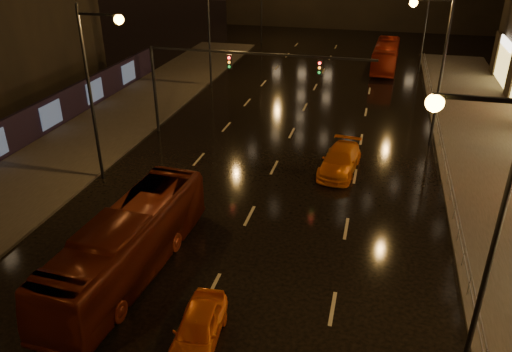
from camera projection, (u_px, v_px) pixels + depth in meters
The scene contains 10 objects.
ground at pixel (286, 143), 34.64m from camera, with size 140.00×140.00×0.00m, color black.
sidewalk_left at pixel (73, 151), 33.24m from camera, with size 7.00×70.00×0.15m, color #38332D.
sidewalk_right at pixel (511, 200), 27.31m from camera, with size 7.00×70.00×0.15m, color #38332D.
traffic_signal at pixel (215, 71), 33.63m from camera, with size 15.31×0.32×6.20m.
streetlight_right at pixel (478, 204), 14.20m from camera, with size 2.64×0.50×10.00m.
railing_right at pixel (445, 158), 30.26m from camera, with size 0.05×56.00×1.00m.
bus_red at pixel (128, 244), 21.09m from camera, with size 2.49×10.63×2.96m, color #5B1A0D.
bus_curb at pixel (386, 56), 52.22m from camera, with size 2.30×9.84×2.74m, color maroon.
taxi_near at pixel (198, 329), 17.78m from camera, with size 1.56×3.87×1.32m, color orange.
taxi_far at pixel (340, 161), 30.39m from camera, with size 2.02×4.98×1.44m, color orange.
Camera 1 is at (5.81, -11.52, 13.51)m, focal length 35.00 mm.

